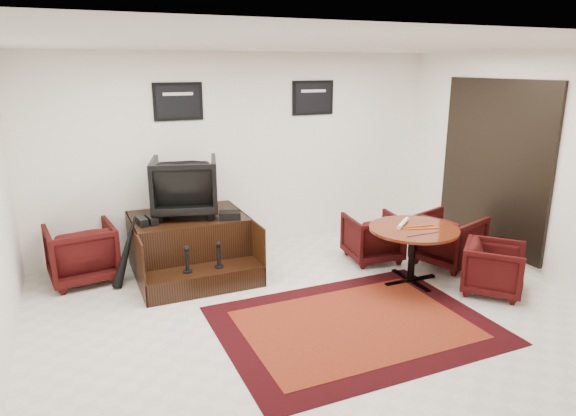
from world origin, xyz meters
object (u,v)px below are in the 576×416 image
Objects in this scene: shine_chair at (185,183)px; table_chair_window at (449,237)px; shine_podium at (191,247)px; table_chair_corner at (494,266)px; table_chair_back at (373,235)px; armchair_side at (81,250)px; meeting_table at (413,235)px.

shine_chair reaches higher than table_chair_window.
table_chair_corner is (3.12, -2.08, -0.01)m from shine_podium.
table_chair_corner is at bearing 123.35° from table_chair_back.
table_chair_back is 1.01m from table_chair_window.
shine_chair is 2.64m from table_chair_back.
shine_chair is 3.92m from table_chair_corner.
shine_podium is 2.08× the size of table_chair_back.
table_chair_window is (0.85, -0.55, 0.03)m from table_chair_back.
shine_podium is at bearing 161.78° from armchair_side.
meeting_table is at bearing 94.52° from table_chair_corner.
meeting_table is at bearing 91.62° from table_chair_window.
shine_chair reaches higher than table_chair_back.
shine_podium is 1.92× the size of table_chair_window.
shine_podium is 2.83m from meeting_table.
shine_chair reaches higher than meeting_table.
table_chair_window is at bearing 173.58° from shine_chair.
meeting_table is at bearing 162.13° from shine_chair.
shine_podium is 1.85× the size of armchair_side.
table_chair_corner is (0.72, -1.49, -0.02)m from table_chair_back.
table_chair_window is (3.25, -1.28, -0.77)m from shine_chair.
table_chair_window is at bearing 40.00° from table_chair_corner.
shine_podium reaches higher than table_chair_corner.
meeting_table is 0.89m from table_chair_back.
shine_chair is 1.08× the size of table_chair_window.
shine_podium is at bearing 104.06° from table_chair_corner.
table_chair_back is 1.06× the size of table_chair_corner.
armchair_side is 1.13× the size of table_chair_back.
shine_podium is 3.44m from table_chair_window.
armchair_side is 5.01m from table_chair_corner.
armchair_side is (-1.31, 0.11, -0.76)m from shine_chair.
table_chair_corner is (4.43, -2.34, -0.06)m from armchair_side.
meeting_table is (2.43, -1.58, -0.54)m from shine_chair.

